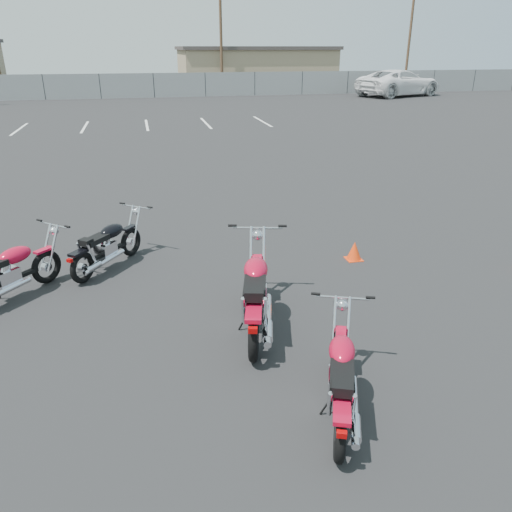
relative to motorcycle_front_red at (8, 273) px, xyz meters
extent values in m
plane|color=black|center=(3.54, -1.26, -0.45)|extent=(120.00, 120.00, 0.00)
torus|color=black|center=(0.45, 0.52, -0.16)|extent=(0.45, 0.49, 0.57)
cylinder|color=silver|center=(0.45, 0.52, -0.16)|extent=(0.17, 0.18, 0.15)
cube|color=black|center=(0.00, 0.01, -0.12)|extent=(0.73, 0.80, 0.06)
cube|color=silver|center=(-0.03, -0.02, -0.07)|extent=(0.44, 0.44, 0.28)
cylinder|color=silver|center=(-0.03, -0.02, 0.10)|extent=(0.30, 0.30, 0.25)
ellipsoid|color=#B90B29|center=(0.11, 0.14, 0.23)|extent=(0.58, 0.60, 0.24)
cube|color=#B90B29|center=(0.45, 0.52, 0.13)|extent=(0.30, 0.32, 0.04)
cylinder|color=silver|center=(-0.08, -0.30, -0.18)|extent=(0.76, 0.83, 0.12)
cylinder|color=silver|center=(0.59, 0.55, 0.14)|extent=(0.28, 0.31, 0.74)
cylinder|color=silver|center=(0.47, 0.66, 0.14)|extent=(0.28, 0.31, 0.74)
sphere|color=silver|center=(0.63, 0.72, 0.38)|extent=(0.21, 0.21, 0.15)
cylinder|color=silver|center=(0.64, 0.73, 0.48)|extent=(0.51, 0.46, 0.03)
cylinder|color=black|center=(0.88, 0.50, 0.52)|extent=(0.11, 0.10, 0.03)
cylinder|color=black|center=(0.38, 0.94, 0.52)|extent=(0.11, 0.10, 0.03)
cylinder|color=black|center=(-0.16, 0.03, -0.30)|extent=(0.13, 0.12, 0.28)
torus|color=black|center=(1.81, 1.42, -0.18)|extent=(0.40, 0.49, 0.54)
cylinder|color=silver|center=(1.81, 1.42, -0.18)|extent=(0.16, 0.17, 0.14)
torus|color=black|center=(1.03, 0.39, -0.18)|extent=(0.40, 0.49, 0.54)
cylinder|color=silver|center=(1.03, 0.39, -0.18)|extent=(0.16, 0.17, 0.14)
cube|color=black|center=(1.42, 0.91, -0.14)|extent=(0.63, 0.80, 0.05)
cube|color=silver|center=(1.39, 0.87, -0.09)|extent=(0.40, 0.42, 0.27)
cylinder|color=silver|center=(1.39, 0.87, 0.07)|extent=(0.28, 0.29, 0.24)
ellipsoid|color=black|center=(1.52, 1.04, 0.20)|extent=(0.53, 0.58, 0.23)
cube|color=black|center=(1.26, 0.69, 0.18)|extent=(0.48, 0.53, 0.09)
cube|color=black|center=(1.12, 0.52, 0.22)|extent=(0.25, 0.25, 0.11)
cube|color=black|center=(1.02, 0.38, 0.10)|extent=(0.35, 0.40, 0.04)
cube|color=black|center=(1.81, 1.42, 0.10)|extent=(0.28, 0.31, 0.04)
cylinder|color=silver|center=(1.20, 0.43, 0.05)|extent=(0.13, 0.16, 0.35)
cylinder|color=silver|center=(1.03, 0.56, 0.05)|extent=(0.13, 0.16, 0.35)
cylinder|color=silver|center=(1.37, 0.61, -0.20)|extent=(0.66, 0.83, 0.11)
cylinder|color=silver|center=(1.20, 0.38, -0.18)|extent=(0.28, 0.32, 0.12)
cylinder|color=silver|center=(1.94, 1.46, 0.11)|extent=(0.25, 0.31, 0.70)
cylinder|color=silver|center=(1.81, 1.56, 0.11)|extent=(0.25, 0.31, 0.70)
sphere|color=silver|center=(1.96, 1.62, 0.34)|extent=(0.20, 0.20, 0.14)
cylinder|color=silver|center=(1.97, 1.64, 0.43)|extent=(0.52, 0.40, 0.03)
cylinder|color=black|center=(2.21, 1.44, 0.47)|extent=(0.10, 0.09, 0.03)
cylinder|color=black|center=(1.71, 1.81, 0.47)|extent=(0.10, 0.09, 0.03)
cylinder|color=black|center=(1.27, 0.91, -0.31)|extent=(0.12, 0.10, 0.27)
cube|color=#990505|center=(0.88, 0.19, 0.05)|extent=(0.10, 0.10, 0.05)
torus|color=black|center=(3.70, -0.88, -0.12)|extent=(0.28, 0.66, 0.66)
cylinder|color=silver|center=(3.70, -0.88, -0.12)|extent=(0.15, 0.20, 0.17)
torus|color=black|center=(3.30, -2.41, -0.12)|extent=(0.28, 0.66, 0.66)
cylinder|color=silver|center=(3.30, -2.41, -0.12)|extent=(0.15, 0.20, 0.17)
cube|color=black|center=(3.50, -1.64, -0.07)|extent=(0.39, 1.14, 0.07)
cube|color=silver|center=(3.49, -1.70, -0.01)|extent=(0.40, 0.48, 0.33)
cylinder|color=silver|center=(3.49, -1.70, 0.19)|extent=(0.28, 0.32, 0.29)
ellipsoid|color=#B90B29|center=(3.55, -1.45, 0.34)|extent=(0.48, 0.70, 0.28)
cube|color=black|center=(3.42, -1.96, 0.32)|extent=(0.43, 0.65, 0.11)
cube|color=black|center=(3.35, -2.22, 0.36)|extent=(0.28, 0.25, 0.13)
cube|color=#B90B29|center=(3.30, -2.43, 0.23)|extent=(0.31, 0.49, 0.05)
cube|color=#B90B29|center=(3.70, -0.88, 0.23)|extent=(0.23, 0.40, 0.04)
cylinder|color=silver|center=(3.47, -2.28, 0.16)|extent=(0.10, 0.21, 0.43)
cylinder|color=silver|center=(3.22, -2.22, 0.16)|extent=(0.10, 0.21, 0.43)
cylinder|color=silver|center=(3.59, -2.00, -0.14)|extent=(0.40, 1.19, 0.14)
cylinder|color=silver|center=(3.50, -2.34, -0.12)|extent=(0.22, 0.41, 0.14)
cylinder|color=silver|center=(3.83, -0.77, 0.23)|extent=(0.16, 0.43, 0.86)
cylinder|color=silver|center=(3.64, -0.72, 0.23)|extent=(0.16, 0.43, 0.86)
sphere|color=silver|center=(3.78, -0.58, 0.52)|extent=(0.21, 0.21, 0.17)
cylinder|color=silver|center=(3.78, -0.56, 0.63)|extent=(0.75, 0.22, 0.03)
cylinder|color=black|center=(4.15, -0.68, 0.67)|extent=(0.14, 0.07, 0.04)
cylinder|color=black|center=(3.41, -0.48, 0.67)|extent=(0.14, 0.07, 0.04)
cylinder|color=black|center=(3.33, -1.71, -0.28)|extent=(0.17, 0.07, 0.33)
cube|color=#990505|center=(3.23, -2.71, 0.16)|extent=(0.12, 0.09, 0.07)
torus|color=black|center=(4.22, -2.95, -0.17)|extent=(0.29, 0.55, 0.55)
cylinder|color=silver|center=(4.22, -2.95, -0.17)|extent=(0.14, 0.17, 0.15)
torus|color=black|center=(3.74, -4.18, -0.17)|extent=(0.29, 0.55, 0.55)
cylinder|color=silver|center=(3.74, -4.18, -0.17)|extent=(0.14, 0.17, 0.15)
cube|color=black|center=(3.98, -3.57, -0.14)|extent=(0.44, 0.92, 0.05)
cube|color=silver|center=(3.96, -3.61, -0.08)|extent=(0.36, 0.42, 0.27)
cylinder|color=silver|center=(3.96, -3.61, 0.08)|extent=(0.25, 0.28, 0.24)
ellipsoid|color=#B90B29|center=(4.04, -3.42, 0.21)|extent=(0.45, 0.59, 0.23)
cube|color=black|center=(3.88, -3.82, 0.19)|extent=(0.40, 0.55, 0.09)
cube|color=black|center=(3.80, -4.03, 0.23)|extent=(0.25, 0.23, 0.11)
cube|color=#B90B29|center=(3.73, -4.20, 0.12)|extent=(0.29, 0.42, 0.05)
cube|color=#B90B29|center=(4.22, -2.95, 0.12)|extent=(0.22, 0.33, 0.04)
cylinder|color=silver|center=(3.89, -4.10, 0.06)|extent=(0.10, 0.17, 0.36)
cylinder|color=silver|center=(3.69, -4.01, 0.06)|extent=(0.10, 0.17, 0.36)
cylinder|color=silver|center=(4.02, -3.88, -0.19)|extent=(0.45, 0.96, 0.12)
cylinder|color=silver|center=(3.91, -4.15, -0.17)|extent=(0.22, 0.34, 0.12)
cylinder|color=silver|center=(4.34, -2.88, 0.12)|extent=(0.17, 0.35, 0.72)
cylinder|color=silver|center=(4.19, -2.82, 0.12)|extent=(0.17, 0.35, 0.72)
sphere|color=silver|center=(4.32, -2.72, 0.36)|extent=(0.19, 0.19, 0.15)
cylinder|color=silver|center=(4.32, -2.70, 0.45)|extent=(0.60, 0.26, 0.03)
cylinder|color=black|center=(4.61, -2.83, 0.48)|extent=(0.11, 0.07, 0.03)
cylinder|color=black|center=(4.02, -2.60, 0.48)|extent=(0.11, 0.07, 0.03)
cylinder|color=black|center=(3.83, -3.61, -0.31)|extent=(0.14, 0.07, 0.27)
cube|color=#990505|center=(3.64, -4.42, 0.06)|extent=(0.10, 0.08, 0.05)
cone|color=#FC3C0D|center=(5.82, 0.29, -0.27)|extent=(0.27, 0.27, 0.33)
cube|color=#FC3C0D|center=(5.82, 0.29, -0.44)|extent=(0.29, 0.29, 0.01)
cube|color=slate|center=(3.54, 33.74, 0.45)|extent=(80.00, 0.04, 1.80)
cylinder|color=black|center=(-4.46, 33.74, 0.45)|extent=(0.06, 0.06, 1.80)
cylinder|color=black|center=(-0.46, 33.74, 0.45)|extent=(0.06, 0.06, 1.80)
cylinder|color=black|center=(3.54, 33.74, 0.45)|extent=(0.06, 0.06, 1.80)
cylinder|color=black|center=(7.54, 33.74, 0.45)|extent=(0.06, 0.06, 1.80)
cylinder|color=black|center=(11.54, 33.74, 0.45)|extent=(0.06, 0.06, 1.80)
cylinder|color=black|center=(15.54, 33.74, 0.45)|extent=(0.06, 0.06, 1.80)
cylinder|color=black|center=(19.54, 33.74, 0.45)|extent=(0.06, 0.06, 1.80)
cylinder|color=black|center=(23.54, 33.74, 0.45)|extent=(0.06, 0.06, 1.80)
cylinder|color=black|center=(27.54, 33.74, 0.45)|extent=(0.06, 0.06, 1.80)
cylinder|color=black|center=(31.54, 33.74, 0.45)|extent=(0.06, 0.06, 1.80)
cube|color=#998562|center=(13.54, 42.74, 1.25)|extent=(14.00, 9.00, 3.40)
cube|color=#443C38|center=(13.54, 42.74, 3.10)|extent=(14.40, 9.40, 0.30)
cylinder|color=#442F20|center=(9.54, 37.74, 4.05)|extent=(0.24, 0.24, 9.00)
cylinder|color=#442F20|center=(27.54, 38.74, 4.05)|extent=(0.24, 0.24, 9.00)
cube|color=silver|center=(-3.46, 18.74, -0.44)|extent=(0.12, 4.00, 0.01)
cube|color=silver|center=(-0.46, 18.74, -0.44)|extent=(0.12, 4.00, 0.01)
cube|color=silver|center=(2.54, 18.74, -0.44)|extent=(0.12, 4.00, 0.01)
cube|color=silver|center=(5.54, 18.74, -0.44)|extent=(0.12, 4.00, 0.01)
cube|color=silver|center=(8.54, 18.74, -0.44)|extent=(0.12, 4.00, 0.01)
imported|color=white|center=(22.62, 30.68, 1.14)|extent=(6.06, 8.98, 3.17)
camera|label=1|loc=(2.15, -7.59, 3.19)|focal=35.00mm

